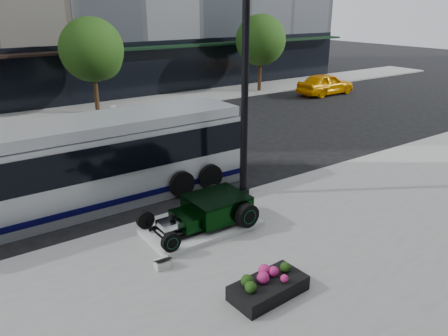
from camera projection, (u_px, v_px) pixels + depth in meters
ground at (192, 182)px, 16.83m from camera, size 120.00×120.00×0.00m
sidewalk_far at (77, 112)px, 27.55m from camera, size 70.00×4.00×0.12m
street_trees at (94, 52)px, 26.15m from camera, size 29.80×3.80×5.70m
display_plinth at (202, 227)px, 13.04m from camera, size 3.40×1.80×0.15m
hot_rod at (211, 209)px, 13.04m from camera, size 3.22×2.00×0.81m
info_plaque at (163, 263)px, 11.13m from camera, size 0.42×0.33×0.31m
lamppost at (245, 91)px, 14.26m from camera, size 0.43×0.43×7.90m
flower_planter at (268, 287)px, 10.05m from camera, size 1.86×1.00×0.59m
transit_bus at (70, 166)px, 14.26m from camera, size 12.12×2.88×2.92m
white_sedan at (161, 119)px, 23.07m from camera, size 5.65×3.74×1.52m
yellow_taxi at (326, 84)px, 32.97m from camera, size 4.77×1.94×1.62m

